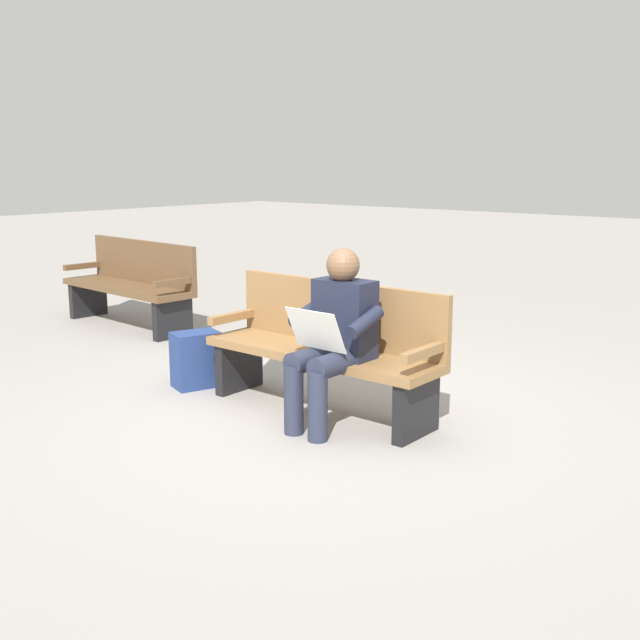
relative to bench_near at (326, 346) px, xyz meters
name	(u,v)px	position (x,y,z in m)	size (l,w,h in m)	color
ground_plane	(320,411)	(0.00, 0.07, -0.46)	(40.00, 40.00, 0.00)	gray
bench_near	(326,346)	(0.00, 0.00, 0.00)	(1.80, 0.48, 0.90)	olive
person_seated	(334,334)	(-0.26, 0.23, 0.17)	(0.57, 0.57, 1.18)	#1E2338
backpack	(196,360)	(1.13, 0.22, -0.24)	(0.36, 0.41, 0.43)	navy
bench_far	(132,283)	(3.35, -0.86, 0.00)	(1.83, 0.59, 0.90)	brown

